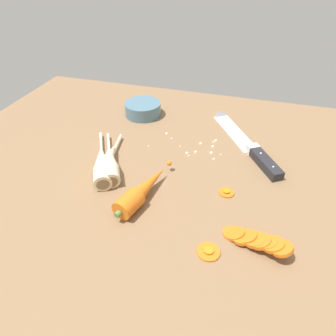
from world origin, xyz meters
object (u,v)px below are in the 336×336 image
at_px(whole_carrot, 142,190).
at_px(parsnip_mid_left, 108,160).
at_px(carrot_slice_stack, 255,240).
at_px(carrot_slice_stray_mid, 209,251).
at_px(prep_bowl, 143,109).
at_px(chefs_knife, 242,139).
at_px(parsnip_front, 102,164).
at_px(carrot_slice_stray_near, 226,192).
at_px(parsnip_mid_right, 110,163).

height_order(whole_carrot, parsnip_mid_left, whole_carrot).
bearing_deg(whole_carrot, carrot_slice_stack, -14.10).
xyz_separation_m(carrot_slice_stray_mid, prep_bowl, (-0.29, 0.45, 0.02)).
relative_size(chefs_knife, parsnip_front, 1.46).
height_order(chefs_knife, parsnip_mid_left, parsnip_mid_left).
bearing_deg(carrot_slice_stack, parsnip_mid_left, 158.32).
bearing_deg(carrot_slice_stray_mid, carrot_slice_stray_near, 86.33).
relative_size(whole_carrot, parsnip_mid_right, 0.97).
bearing_deg(carrot_slice_stack, prep_bowl, 131.25).
height_order(parsnip_mid_right, carrot_slice_stray_mid, parsnip_mid_right).
distance_m(parsnip_front, parsnip_mid_right, 0.02).
xyz_separation_m(chefs_knife, carrot_slice_stack, (0.05, -0.34, 0.01)).
xyz_separation_m(parsnip_front, parsnip_mid_right, (0.02, 0.01, 0.00)).
relative_size(parsnip_mid_left, carrot_slice_stack, 1.55).
bearing_deg(carrot_slice_stray_mid, parsnip_front, 150.42).
bearing_deg(prep_bowl, whole_carrot, -70.25).
distance_m(parsnip_front, prep_bowl, 0.29).
relative_size(carrot_slice_stack, carrot_slice_stray_near, 3.68).
height_order(parsnip_mid_left, carrot_slice_stray_mid, parsnip_mid_left).
bearing_deg(carrot_slice_stray_mid, parsnip_mid_left, 146.97).
relative_size(carrot_slice_stray_near, prep_bowl, 0.30).
distance_m(carrot_slice_stack, prep_bowl, 0.55).
bearing_deg(parsnip_front, carrot_slice_stray_near, 0.51).
bearing_deg(parsnip_mid_left, carrot_slice_stack, -21.68).
relative_size(carrot_slice_stray_near, carrot_slice_stray_mid, 0.80).
xyz_separation_m(parsnip_front, prep_bowl, (-0.00, 0.29, 0.00)).
distance_m(chefs_knife, carrot_slice_stray_mid, 0.38).
relative_size(chefs_knife, carrot_slice_stray_mid, 7.58).
bearing_deg(parsnip_mid_left, prep_bowl, 92.27).
relative_size(chefs_knife, carrot_slice_stack, 2.58).
bearing_deg(carrot_slice_stack, parsnip_front, 161.37).
xyz_separation_m(parsnip_mid_left, carrot_slice_stray_near, (0.28, -0.02, -0.02)).
bearing_deg(parsnip_front, carrot_slice_stray_mid, -29.58).
height_order(parsnip_mid_left, parsnip_mid_right, same).
xyz_separation_m(parsnip_mid_right, carrot_slice_stack, (0.34, -0.13, -0.01)).
bearing_deg(carrot_slice_stack, parsnip_mid_right, 159.21).
height_order(parsnip_mid_left, carrot_slice_stray_near, parsnip_mid_left).
height_order(chefs_knife, whole_carrot, whole_carrot).
relative_size(parsnip_mid_left, carrot_slice_stray_near, 5.69).
xyz_separation_m(carrot_slice_stack, carrot_slice_stray_near, (-0.07, 0.12, -0.01)).
relative_size(whole_carrot, prep_bowl, 1.77).
distance_m(carrot_slice_stray_near, carrot_slice_stray_mid, 0.16).
distance_m(parsnip_mid_right, carrot_slice_stray_mid, 0.31).
relative_size(parsnip_mid_right, carrot_slice_stack, 1.66).
height_order(carrot_slice_stray_near, carrot_slice_stray_mid, same).
xyz_separation_m(chefs_knife, parsnip_mid_right, (-0.29, -0.22, 0.01)).
bearing_deg(parsnip_mid_right, carrot_slice_stack, -20.79).
relative_size(whole_carrot, carrot_slice_stray_mid, 4.72).
relative_size(parsnip_front, parsnip_mid_right, 1.07).
xyz_separation_m(whole_carrot, parsnip_mid_right, (-0.11, 0.07, -0.00)).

